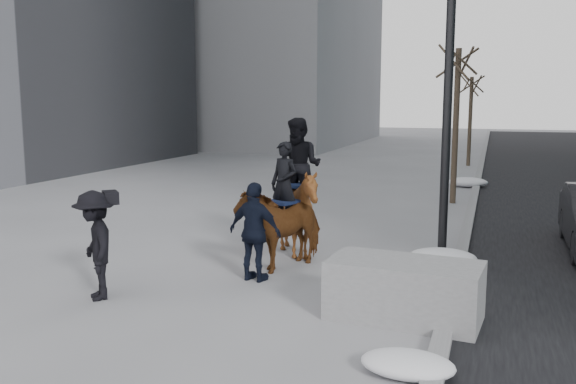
% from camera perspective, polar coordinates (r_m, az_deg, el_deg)
% --- Properties ---
extents(ground, '(120.00, 120.00, 0.00)m').
position_cam_1_polar(ground, '(10.36, -2.15, -9.19)').
color(ground, gray).
rests_on(ground, ground).
extents(curb, '(0.25, 90.00, 0.12)m').
position_cam_1_polar(curb, '(19.47, 16.90, -0.91)').
color(curb, gray).
rests_on(curb, ground).
extents(planter, '(2.26, 1.29, 0.87)m').
position_cam_1_polar(planter, '(9.11, 10.82, -9.02)').
color(planter, gray).
rests_on(planter, ground).
extents(tree_near, '(1.20, 1.20, 5.20)m').
position_cam_1_polar(tree_near, '(19.26, 15.45, 6.66)').
color(tree_near, '#3C3123').
rests_on(tree_near, ground).
extents(tree_far, '(1.20, 1.20, 4.69)m').
position_cam_1_polar(tree_far, '(30.48, 16.69, 6.76)').
color(tree_far, '#3D2F24').
rests_on(tree_far, ground).
extents(mounted_left, '(1.44, 2.02, 2.38)m').
position_cam_1_polar(mounted_left, '(11.69, -0.57, -2.63)').
color(mounted_left, '#4B260F').
rests_on(mounted_left, ground).
extents(mounted_right, '(1.62, 1.79, 2.81)m').
position_cam_1_polar(mounted_right, '(12.29, 0.91, -0.92)').
color(mounted_right, '#4E210F').
rests_on(mounted_right, ground).
extents(feeder, '(1.09, 0.95, 1.75)m').
position_cam_1_polar(feeder, '(10.69, -3.10, -3.76)').
color(feeder, black).
rests_on(feeder, ground).
extents(camera_crew, '(1.25, 1.27, 1.75)m').
position_cam_1_polar(camera_crew, '(10.19, -17.58, -4.73)').
color(camera_crew, black).
rests_on(camera_crew, ground).
extents(lamppost, '(0.25, 1.11, 9.09)m').
position_cam_1_polar(lamppost, '(12.99, 15.06, 16.43)').
color(lamppost, black).
rests_on(lamppost, ground).
extents(snow_piles, '(1.41, 16.98, 0.36)m').
position_cam_1_polar(snow_piles, '(16.04, 15.43, -2.46)').
color(snow_piles, white).
rests_on(snow_piles, ground).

